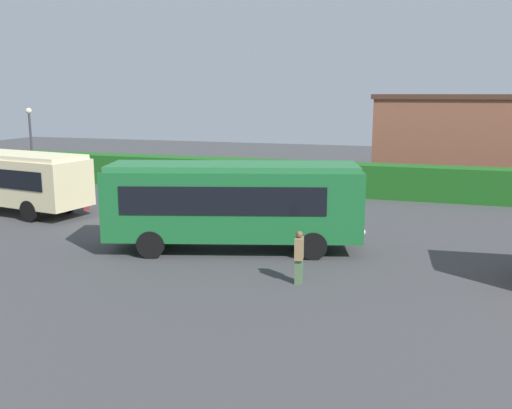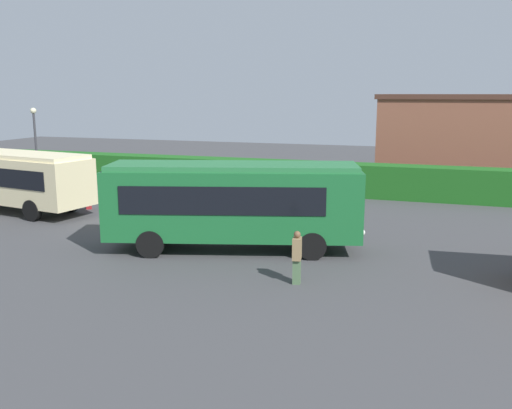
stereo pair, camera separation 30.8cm
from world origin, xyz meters
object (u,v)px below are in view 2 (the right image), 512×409
Objects in this scene: person_left at (88,190)px; traffic_cone at (119,189)px; bus_green at (233,201)px; lamppost at (35,137)px; bus_cream at (9,177)px; person_far at (297,256)px; person_right at (270,214)px; person_center at (180,213)px.

person_left is 3.12× the size of traffic_cone.
bus_green is at bearing -40.37° from traffic_cone.
lamppost is at bearing 134.41° from bus_green.
bus_cream is 17.46m from person_far.
traffic_cone is 0.12× the size of lamppost.
bus_green is 1.96× the size of lamppost.
bus_cream is 5.13× the size of person_left.
person_left is (-9.69, 4.75, -0.88)m from bus_green.
lamppost reaches higher than bus_green.
person_right reaches higher than traffic_cone.
lamppost is (-6.10, 0.53, 2.82)m from traffic_cone.
bus_cream is 7.38m from lamppost.
person_right is at bearing 39.80° from person_left.
person_left is 14.97m from person_far.
bus_green reaches higher than person_center.
person_far is at bearing -58.15° from bus_green.
person_right is 13.37m from traffic_cone.
traffic_cone is (2.57, 5.80, -1.42)m from bus_cream.
bus_cream reaches higher than person_left.
traffic_cone is at bearing 123.78° from bus_green.
lamppost reaches higher than bus_cream.
bus_cream is at bearing -80.56° from person_right.
person_right is at bearing -156.85° from person_center.
bus_green is at bearing -29.74° from lamppost.
person_center is at bearing -179.78° from bus_cream.
bus_cream reaches higher than person_right.
lamppost is at bearing -98.99° from person_right.
person_far is at bearing 23.48° from person_left.
person_right is (10.50, -2.70, 0.02)m from person_left.
bus_cream is 3.87m from person_left.
person_left is (3.47, 1.55, -0.72)m from bus_cream.
lamppost is at bearing -160.11° from person_left.
lamppost reaches higher than person_far.
bus_green is 5.48× the size of person_center.
bus_green reaches higher than person_left.
traffic_cone is at bearing -49.46° from person_far.
person_center is (6.76, -3.24, -0.07)m from person_left.
lamppost is at bearing -40.66° from person_far.
person_right is at bearing -23.13° from lamppost.
bus_green is at bearing 175.91° from bus_cream.
bus_cream is 5.48× the size of person_center.
bus_green is at bearing -50.94° from person_far.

